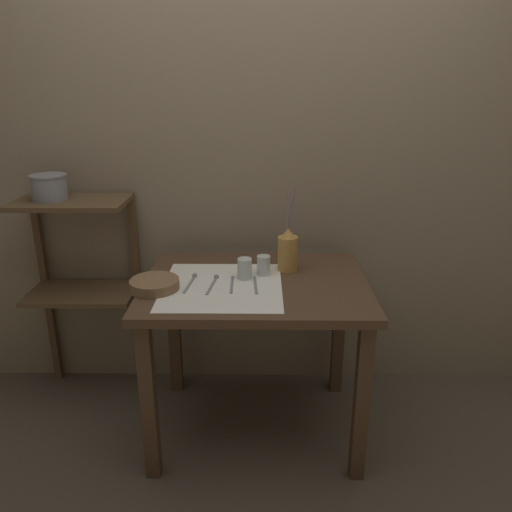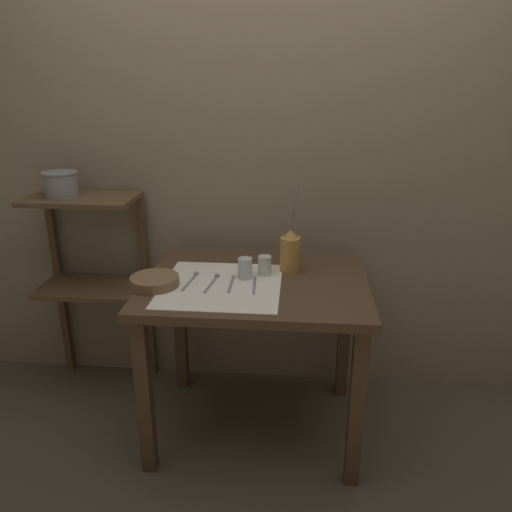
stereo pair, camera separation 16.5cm
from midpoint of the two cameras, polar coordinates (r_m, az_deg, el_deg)
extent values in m
plane|color=brown|center=(2.64, -1.93, -18.89)|extent=(12.00, 12.00, 0.00)
cube|color=gray|center=(2.60, -1.77, 9.78)|extent=(7.00, 0.06, 2.40)
cube|color=#4C3523|center=(2.25, -2.15, -3.40)|extent=(1.00, 0.77, 0.04)
cube|color=#4C3523|center=(2.22, -14.34, -15.94)|extent=(0.06, 0.06, 0.75)
cube|color=#4C3523|center=(2.18, 9.77, -16.34)|extent=(0.06, 0.06, 0.75)
cube|color=#4C3523|center=(2.76, -11.03, -8.19)|extent=(0.06, 0.06, 0.75)
cube|color=#4C3523|center=(2.73, 7.70, -8.36)|extent=(0.06, 0.06, 0.75)
cube|color=brown|center=(2.61, -22.11, 5.69)|extent=(0.54, 0.32, 0.02)
cube|color=brown|center=(2.76, -20.85, -3.99)|extent=(0.54, 0.32, 0.02)
cube|color=brown|center=(3.00, -24.28, -3.72)|extent=(0.04, 0.04, 1.09)
cube|color=brown|center=(2.82, -14.92, -3.98)|extent=(0.04, 0.04, 1.09)
cube|color=white|center=(2.19, -6.04, -3.48)|extent=(0.52, 0.54, 0.00)
cylinder|color=#B7843D|center=(2.34, 1.62, 0.23)|extent=(0.09, 0.09, 0.16)
cone|color=#B7843D|center=(2.30, 1.65, 2.65)|extent=(0.07, 0.07, 0.04)
cylinder|color=slate|center=(2.26, 1.52, 5.48)|extent=(0.00, 0.04, 0.20)
cylinder|color=slate|center=(2.27, 1.74, 5.42)|extent=(0.03, 0.02, 0.19)
cylinder|color=slate|center=(2.28, 2.08, 5.70)|extent=(0.04, 0.04, 0.20)
cylinder|color=brown|center=(2.20, -13.65, -3.22)|extent=(0.21, 0.21, 0.05)
cylinder|color=silver|center=(2.25, -3.42, -1.47)|extent=(0.06, 0.06, 0.09)
cylinder|color=silver|center=(2.29, -1.20, -1.09)|extent=(0.06, 0.06, 0.09)
cube|color=gray|center=(2.22, -9.74, -3.25)|extent=(0.03, 0.19, 0.00)
sphere|color=gray|center=(2.31, -9.07, -2.27)|extent=(0.02, 0.02, 0.02)
cube|color=gray|center=(2.19, -7.24, -3.42)|extent=(0.04, 0.19, 0.00)
sphere|color=gray|center=(2.28, -6.63, -2.43)|extent=(0.02, 0.02, 0.02)
cube|color=gray|center=(2.20, -4.92, -3.30)|extent=(0.02, 0.19, 0.00)
cube|color=gray|center=(2.18, -2.20, -3.38)|extent=(0.02, 0.19, 0.00)
cylinder|color=gray|center=(2.64, -24.26, 7.15)|extent=(0.16, 0.16, 0.12)
cylinder|color=gray|center=(2.63, -24.43, 8.36)|extent=(0.17, 0.17, 0.01)
camera|label=1|loc=(0.08, -92.15, -0.77)|focal=35.00mm
camera|label=2|loc=(0.08, 87.85, 0.77)|focal=35.00mm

